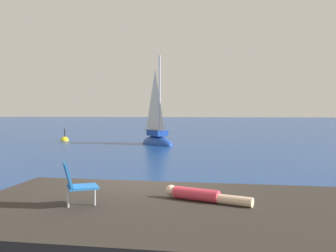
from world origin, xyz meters
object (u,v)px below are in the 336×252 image
sailboat_near (157,139)px  marker_buoy (65,140)px  beach_chair (76,182)px  person_sunbather (203,195)px

sailboat_near → marker_buoy: 7.20m
beach_chair → marker_buoy: beach_chair is taller
beach_chair → marker_buoy: bearing=85.4°
marker_buoy → beach_chair: bearing=-70.0°
person_sunbather → beach_chair: (-2.24, -0.63, 0.33)m
person_sunbather → beach_chair: size_ratio=2.07×
person_sunbather → beach_chair: 2.35m
sailboat_near → marker_buoy: (-6.81, 2.31, -0.32)m
person_sunbather → marker_buoy: 22.60m
person_sunbather → marker_buoy: bearing=140.1°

